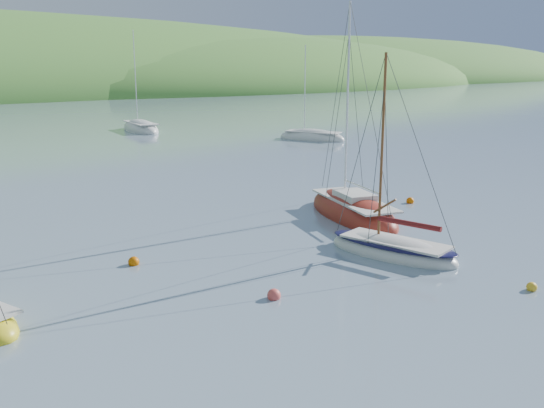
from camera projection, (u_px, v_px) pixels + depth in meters
ground at (431, 283)px, 23.41m from camera, size 700.00×700.00×0.00m
daysailer_white at (393, 250)px, 26.81m from camera, size 3.62×6.45×9.37m
sloop_red at (353, 213)px, 33.31m from camera, size 5.19×8.89×12.45m
distant_sloop_b at (141, 129)px, 74.23m from camera, size 4.31×9.50×13.10m
distant_sloop_d at (312, 138)px, 66.07m from camera, size 5.58×8.12×10.97m
mooring_buoys at (322, 252)px, 26.81m from camera, size 18.69×12.77×0.50m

